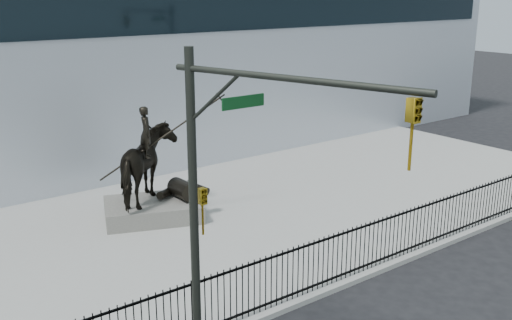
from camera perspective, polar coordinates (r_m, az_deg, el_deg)
ground at (r=17.76m, az=14.82°, el=-11.40°), size 120.00×120.00×0.00m
plaza at (r=22.25m, az=0.55°, el=-4.90°), size 30.00×12.00×0.15m
building at (r=32.25m, az=-13.93°, el=9.29°), size 44.00×14.00×9.00m
picket_fence at (r=18.08m, az=11.90°, el=-7.52°), size 22.10×0.10×1.50m
statue_plinth at (r=21.62m, az=-9.78°, el=-4.69°), size 3.92×3.33×0.62m
equestrian_statue at (r=21.12m, az=-9.81°, el=-0.58°), size 3.98×3.26×3.60m
traffic_signal_left at (r=11.36m, az=-2.73°, el=-4.55°), size 1.52×4.84×7.00m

